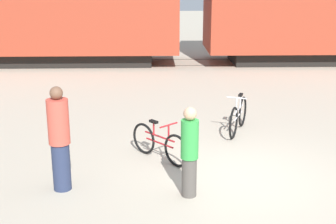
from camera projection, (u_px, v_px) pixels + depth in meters
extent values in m
plane|color=#B2A893|center=(240.00, 177.00, 8.68)|extent=(80.00, 80.00, 0.00)
cube|color=black|center=(14.00, 57.00, 19.56)|extent=(11.50, 2.33, 0.55)
cube|color=#9E3823|center=(10.00, 7.00, 18.97)|extent=(13.69, 3.10, 3.58)
cube|color=#4C4238|center=(193.00, 65.00, 19.15)|extent=(40.59, 0.07, 0.01)
cube|color=#4C4238|center=(190.00, 59.00, 20.53)|extent=(40.59, 0.07, 0.01)
torus|color=black|center=(176.00, 151.00, 9.07)|extent=(0.48, 0.52, 0.66)
torus|color=black|center=(144.00, 138.00, 9.74)|extent=(0.48, 0.52, 0.66)
cylinder|color=#A31E23|center=(159.00, 137.00, 9.36)|extent=(0.60, 0.66, 0.04)
cylinder|color=#A31E23|center=(159.00, 143.00, 9.40)|extent=(0.55, 0.60, 0.04)
cylinder|color=#A31E23|center=(154.00, 128.00, 9.44)|extent=(0.04, 0.04, 0.27)
cube|color=black|center=(154.00, 122.00, 9.40)|extent=(0.19, 0.20, 0.05)
cylinder|color=#A31E23|center=(169.00, 132.00, 9.13)|extent=(0.04, 0.04, 0.30)
cylinder|color=#A31E23|center=(169.00, 125.00, 9.09)|extent=(0.36, 0.33, 0.03)
torus|color=black|center=(234.00, 123.00, 10.62)|extent=(0.33, 0.71, 0.74)
torus|color=black|center=(243.00, 112.00, 11.49)|extent=(0.33, 0.71, 0.74)
cylinder|color=silver|center=(239.00, 109.00, 11.00)|extent=(0.36, 0.81, 0.04)
cylinder|color=silver|center=(238.00, 116.00, 11.05)|extent=(0.33, 0.74, 0.04)
cylinder|color=silver|center=(240.00, 101.00, 11.11)|extent=(0.04, 0.04, 0.31)
cube|color=black|center=(241.00, 95.00, 11.07)|extent=(0.15, 0.22, 0.05)
cylinder|color=silver|center=(236.00, 105.00, 10.71)|extent=(0.04, 0.04, 0.35)
cylinder|color=silver|center=(237.00, 98.00, 10.66)|extent=(0.44, 0.20, 0.03)
cylinder|color=#514C47|center=(189.00, 177.00, 7.87)|extent=(0.25, 0.25, 0.69)
cylinder|color=green|center=(190.00, 139.00, 7.68)|extent=(0.30, 0.30, 0.66)
sphere|color=tan|center=(190.00, 114.00, 7.55)|extent=(0.22, 0.22, 0.22)
cylinder|color=#283351|center=(61.00, 166.00, 8.09)|extent=(0.31, 0.31, 0.85)
cylinder|color=#CC4C3D|center=(58.00, 122.00, 7.86)|extent=(0.37, 0.37, 0.78)
sphere|color=brown|center=(56.00, 93.00, 7.72)|extent=(0.22, 0.22, 0.22)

